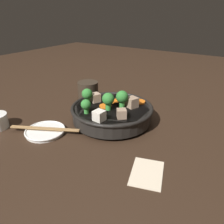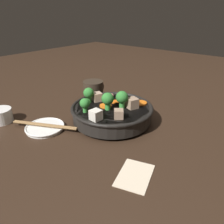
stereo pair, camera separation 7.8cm
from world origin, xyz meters
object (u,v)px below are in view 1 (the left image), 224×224
object	(u,v)px
stirfry_bowl	(112,111)
chopsticks_pair	(45,129)
side_saucer	(45,131)
dark_mug	(88,92)

from	to	relation	value
stirfry_bowl	chopsticks_pair	xyz separation A→B (m)	(-0.19, 0.14, -0.03)
side_saucer	dark_mug	xyz separation A→B (m)	(0.30, 0.05, 0.04)
stirfry_bowl	chopsticks_pair	size ratio (longest dim) A/B	1.36
stirfry_bowl	chopsticks_pair	distance (m)	0.24
chopsticks_pair	dark_mug	bearing A→B (deg)	10.34
side_saucer	chopsticks_pair	xyz separation A→B (m)	(0.00, 0.00, 0.01)
side_saucer	dark_mug	distance (m)	0.30
dark_mug	chopsticks_pair	xyz separation A→B (m)	(-0.30, -0.05, -0.03)
stirfry_bowl	side_saucer	size ratio (longest dim) A/B	2.22
dark_mug	stirfry_bowl	bearing A→B (deg)	-119.13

